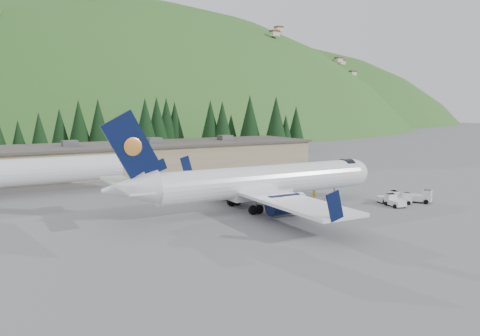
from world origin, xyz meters
name	(u,v)px	position (x,y,z in m)	size (l,w,h in m)	color
ground	(265,207)	(0.00, 0.00, 0.00)	(600.00, 600.00, 0.00)	slate
airliner	(258,182)	(-1.01, 0.02, 3.06)	(34.48, 32.28, 11.48)	white
second_airliner	(14,172)	(-24.92, 22.00, 3.32)	(27.50, 11.00, 10.05)	white
baggage_tug_a	(390,197)	(14.97, -5.20, 0.63)	(2.89, 2.11, 1.41)	silver
baggage_tug_b	(401,199)	(15.43, -6.62, 0.63)	(2.94, 2.51, 1.41)	silver
baggage_tug_c	(394,201)	(13.64, -7.07, 0.61)	(1.97, 2.78, 1.37)	silver
terminal_building	(128,158)	(-5.01, 38.00, 2.62)	(71.00, 17.00, 6.10)	#8C7C5B
baggage_tug_d	(421,197)	(18.19, -7.23, 0.72)	(2.88, 3.36, 1.61)	silver
ramp_worker	(314,193)	(8.02, 0.99, 0.85)	(0.62, 0.41, 1.70)	gold
tree_line	(98,126)	(-4.85, 60.67, 7.52)	(113.15, 18.79, 14.03)	black
hills	(146,272)	(53.34, 207.38, -82.80)	(614.00, 330.00, 300.00)	#2A5919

